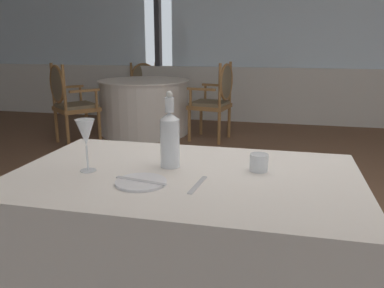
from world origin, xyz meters
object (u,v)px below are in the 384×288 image
Objects in this scene: wine_glass at (86,134)px; dining_chair_0_0 at (68,98)px; water_tumbler at (259,162)px; dining_chair_0_1 at (217,96)px; side_plate at (141,182)px; water_bottle at (170,138)px; dining_chair_0_2 at (144,86)px.

dining_chair_0_0 reaches higher than wine_glass.
water_tumbler is 0.08× the size of dining_chair_0_1.
side_plate is 2.56× the size of water_tumbler.
water_bottle is 4.89m from dining_chair_0_2.
water_bottle is 0.35× the size of dining_chair_0_2.
water_tumbler is (0.67, 0.16, -0.12)m from wine_glass.
water_bottle is 3.47m from dining_chair_0_0.
wine_glass is 3.53m from dining_chair_0_1.
water_tumbler is (0.37, 0.03, -0.09)m from water_bottle.
side_plate is at bearing -149.01° from water_tumbler.
side_plate is at bearing -0.20° from dining_chair_0_2.
dining_chair_0_1 is at bearing 91.19° from wine_glass.
wine_glass is 4.92m from dining_chair_0_2.
dining_chair_0_0 reaches higher than water_tumbler.
dining_chair_0_2 is (-2.15, 4.51, -0.24)m from water_tumbler.
dining_chair_0_1 reaches higher than dining_chair_0_0.
side_plate is 0.21× the size of dining_chair_0_2.
dining_chair_0_1 reaches higher than wine_glass.
water_bottle reaches higher than dining_chair_0_0.
dining_chair_0_0 is 1.83m from dining_chair_0_1.
water_bottle is at bearing 1.23° from dining_chair_0_2.
water_bottle is 0.38m from water_tumbler.
dining_chair_0_2 is (-1.73, 4.76, -0.21)m from side_plate.
water_bottle reaches higher than side_plate.
water_bottle is at bearing 106.27° from dining_chair_0_1.
side_plate is 0.31m from wine_glass.
dining_chair_0_0 is 1.82m from dining_chair_0_2.
water_tumbler is 0.08× the size of dining_chair_0_0.
side_plate is 0.19× the size of dining_chair_0_1.
water_bottle reaches higher than wine_glass.
dining_chair_0_1 is (-0.33, 3.60, -0.16)m from side_plate.
water_bottle is at bearing 77.43° from side_plate.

